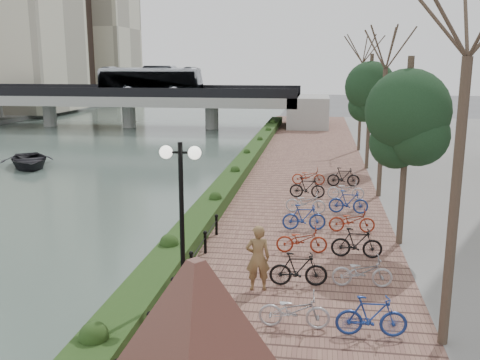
% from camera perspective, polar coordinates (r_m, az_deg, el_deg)
% --- Properties ---
extents(river_water, '(30.00, 130.00, 0.02)m').
position_cam_1_polar(river_water, '(40.63, -21.32, 1.95)').
color(river_water, '#46584F').
rests_on(river_water, ground).
extents(promenade, '(8.00, 75.00, 0.50)m').
position_cam_1_polar(promenade, '(27.98, 6.03, -1.16)').
color(promenade, brown).
rests_on(promenade, ground).
extents(hedge, '(1.10, 56.00, 0.60)m').
position_cam_1_polar(hedge, '(30.61, -0.11, 1.14)').
color(hedge, '#223E16').
rests_on(hedge, promenade).
extents(chain_fence, '(0.10, 14.10, 0.70)m').
position_cam_1_polar(chain_fence, '(13.60, -8.25, -13.53)').
color(chain_fence, black).
rests_on(chain_fence, promenade).
extents(granite_monument, '(4.50, 4.50, 3.06)m').
position_cam_1_polar(granite_monument, '(9.65, -4.56, -16.89)').
color(granite_monument, '#4C2820').
rests_on(granite_monument, promenade).
extents(lamppost, '(1.02, 0.32, 4.43)m').
position_cam_1_polar(lamppost, '(13.01, -6.29, -1.19)').
color(lamppost, black).
rests_on(lamppost, promenade).
extents(pedestrian, '(0.77, 0.59, 1.89)m').
position_cam_1_polar(pedestrian, '(15.07, 1.92, -8.30)').
color(pedestrian, brown).
rests_on(pedestrian, promenade).
extents(bicycle_parking, '(2.40, 17.32, 1.00)m').
position_cam_1_polar(bicycle_parking, '(20.55, 9.32, -4.16)').
color(bicycle_parking, '#A9A9AE').
rests_on(bicycle_parking, promenade).
extents(street_trees, '(3.20, 37.12, 6.80)m').
position_cam_1_polar(street_trees, '(22.78, 15.82, 4.14)').
color(street_trees, '#362D1F').
rests_on(street_trees, promenade).
extents(bridge, '(36.00, 10.77, 6.50)m').
position_cam_1_polar(bridge, '(58.17, -11.36, 8.79)').
color(bridge, '#9F9F9A').
rests_on(bridge, ground).
extents(boat, '(5.49, 5.87, 0.99)m').
position_cam_1_polar(boat, '(37.85, -21.64, 1.99)').
color(boat, black).
rests_on(boat, river_water).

